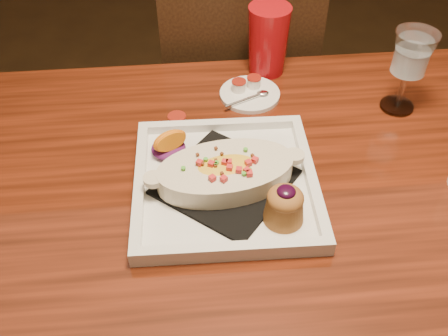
{
  "coord_description": "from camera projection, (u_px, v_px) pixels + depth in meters",
  "views": [
    {
      "loc": [
        -0.15,
        -0.57,
        1.4
      ],
      "look_at": [
        -0.09,
        0.07,
        0.77
      ],
      "focal_mm": 40.0,
      "sensor_mm": 36.0,
      "label": 1
    }
  ],
  "objects": [
    {
      "name": "saucer",
      "position": [
        249.0,
        92.0,
        1.08
      ],
      "size": [
        0.13,
        0.13,
        0.09
      ],
      "color": "silver",
      "rests_on": "table"
    },
    {
      "name": "creamer_loose",
      "position": [
        177.0,
        121.0,
        1.0
      ],
      "size": [
        0.04,
        0.04,
        0.03
      ],
      "color": "white",
      "rests_on": "table"
    },
    {
      "name": "chair_far",
      "position": [
        235.0,
        97.0,
        1.49
      ],
      "size": [
        0.42,
        0.42,
        0.93
      ],
      "rotation": [
        0.0,
        0.0,
        3.14
      ],
      "color": "black",
      "rests_on": "floor"
    },
    {
      "name": "table",
      "position": [
        273.0,
        233.0,
        0.94
      ],
      "size": [
        1.5,
        0.9,
        0.75
      ],
      "color": "maroon",
      "rests_on": "floor"
    },
    {
      "name": "plate",
      "position": [
        229.0,
        179.0,
        0.87
      ],
      "size": [
        0.33,
        0.33,
        0.08
      ],
      "rotation": [
        0.0,
        0.0,
        -0.03
      ],
      "color": "silver",
      "rests_on": "table"
    },
    {
      "name": "red_tumbler",
      "position": [
        268.0,
        40.0,
        1.11
      ],
      "size": [
        0.09,
        0.09,
        0.16
      ],
      "primitive_type": "cone",
      "color": "#AB0C12",
      "rests_on": "table"
    },
    {
      "name": "goblet",
      "position": [
        411.0,
        58.0,
        0.98
      ],
      "size": [
        0.08,
        0.08,
        0.18
      ],
      "color": "silver",
      "rests_on": "table"
    }
  ]
}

